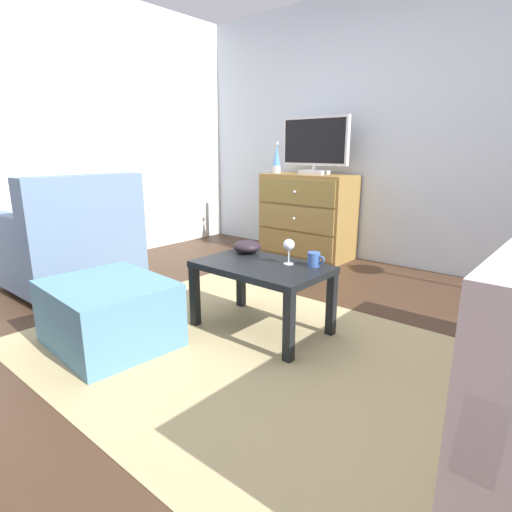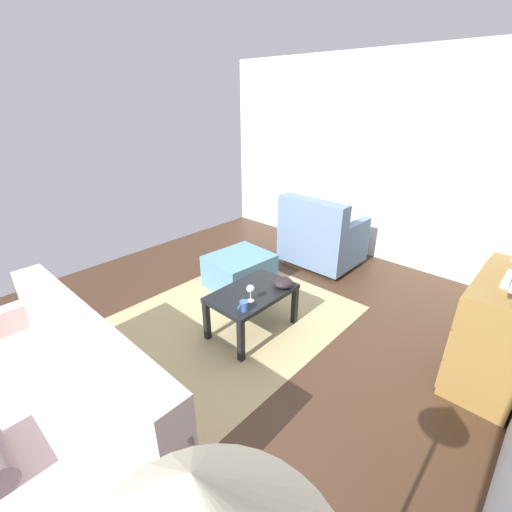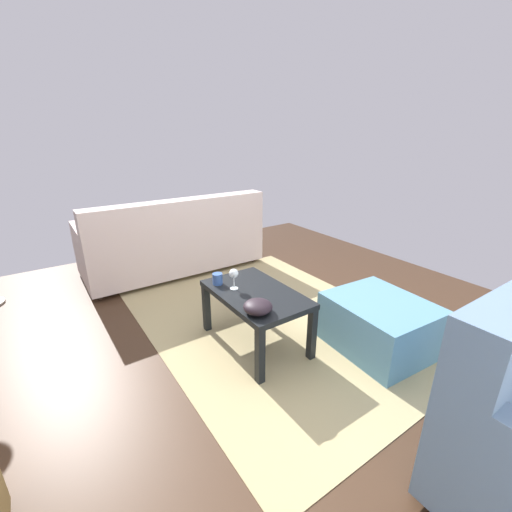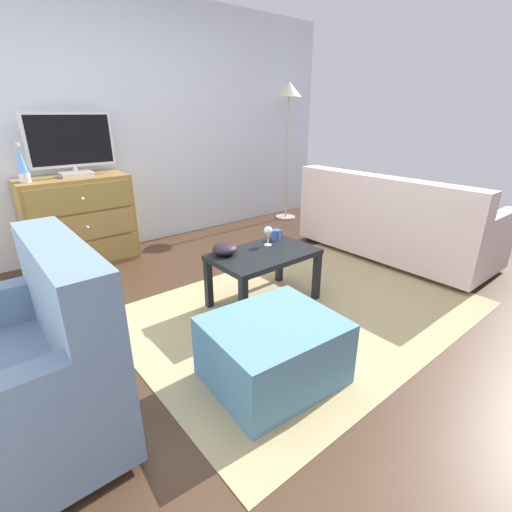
{
  "view_description": "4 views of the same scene",
  "coord_description": "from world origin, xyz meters",
  "px_view_note": "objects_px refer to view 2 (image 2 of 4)",
  "views": [
    {
      "loc": [
        1.58,
        -1.79,
        1.11
      ],
      "look_at": [
        0.18,
        -0.14,
        0.55
      ],
      "focal_mm": 28.86,
      "sensor_mm": 36.0,
      "label": 1
    },
    {
      "loc": [
        2.04,
        1.97,
        2.06
      ],
      "look_at": [
        -0.14,
        -0.03,
        0.69
      ],
      "focal_mm": 24.29,
      "sensor_mm": 36.0,
      "label": 2
    },
    {
      "loc": [
        -1.79,
        1.32,
        1.53
      ],
      "look_at": [
        0.15,
        0.0,
        0.66
      ],
      "focal_mm": 23.75,
      "sensor_mm": 36.0,
      "label": 3
    },
    {
      "loc": [
        -1.69,
        -1.9,
        1.44
      ],
      "look_at": [
        -0.06,
        0.07,
        0.43
      ],
      "focal_mm": 25.78,
      "sensor_mm": 36.0,
      "label": 4
    }
  ],
  "objects_px": {
    "wine_glass": "(250,289)",
    "armchair": "(320,238)",
    "ottoman": "(240,270)",
    "mug": "(244,306)",
    "coffee_table": "(252,297)",
    "bowl_decorative": "(283,283)",
    "dresser": "(497,330)",
    "couch_large": "(53,409)"
  },
  "relations": [
    {
      "from": "wine_glass",
      "to": "armchair",
      "type": "height_order",
      "value": "armchair"
    },
    {
      "from": "armchair",
      "to": "ottoman",
      "type": "height_order",
      "value": "armchair"
    },
    {
      "from": "mug",
      "to": "armchair",
      "type": "xyz_separation_m",
      "value": [
        -1.96,
        -0.51,
        -0.11
      ]
    },
    {
      "from": "wine_glass",
      "to": "mug",
      "type": "relative_size",
      "value": 1.38
    },
    {
      "from": "armchair",
      "to": "coffee_table",
      "type": "bearing_deg",
      "value": 11.72
    },
    {
      "from": "wine_glass",
      "to": "armchair",
      "type": "relative_size",
      "value": 0.17
    },
    {
      "from": "wine_glass",
      "to": "bowl_decorative",
      "type": "height_order",
      "value": "wine_glass"
    },
    {
      "from": "dresser",
      "to": "mug",
      "type": "relative_size",
      "value": 8.49
    },
    {
      "from": "coffee_table",
      "to": "couch_large",
      "type": "relative_size",
      "value": 0.42
    },
    {
      "from": "bowl_decorative",
      "to": "ottoman",
      "type": "height_order",
      "value": "bowl_decorative"
    },
    {
      "from": "dresser",
      "to": "mug",
      "type": "distance_m",
      "value": 1.97
    },
    {
      "from": "mug",
      "to": "bowl_decorative",
      "type": "relative_size",
      "value": 0.6
    },
    {
      "from": "dresser",
      "to": "wine_glass",
      "type": "bearing_deg",
      "value": -59.88
    },
    {
      "from": "dresser",
      "to": "ottoman",
      "type": "bearing_deg",
      "value": -83.34
    },
    {
      "from": "mug",
      "to": "couch_large",
      "type": "xyz_separation_m",
      "value": [
        1.44,
        -0.21,
        -0.14
      ]
    },
    {
      "from": "mug",
      "to": "dresser",
      "type": "bearing_deg",
      "value": 124.63
    },
    {
      "from": "mug",
      "to": "bowl_decorative",
      "type": "height_order",
      "value": "same"
    },
    {
      "from": "coffee_table",
      "to": "wine_glass",
      "type": "height_order",
      "value": "wine_glass"
    },
    {
      "from": "coffee_table",
      "to": "wine_glass",
      "type": "distance_m",
      "value": 0.24
    },
    {
      "from": "armchair",
      "to": "dresser",
      "type": "bearing_deg",
      "value": 68.48
    },
    {
      "from": "bowl_decorative",
      "to": "mug",
      "type": "bearing_deg",
      "value": 0.82
    },
    {
      "from": "mug",
      "to": "couch_large",
      "type": "height_order",
      "value": "couch_large"
    },
    {
      "from": "mug",
      "to": "ottoman",
      "type": "distance_m",
      "value": 1.25
    },
    {
      "from": "wine_glass",
      "to": "mug",
      "type": "xyz_separation_m",
      "value": [
        0.14,
        0.06,
        -0.07
      ]
    },
    {
      "from": "bowl_decorative",
      "to": "ottoman",
      "type": "xyz_separation_m",
      "value": [
        -0.3,
        -0.88,
        -0.29
      ]
    },
    {
      "from": "coffee_table",
      "to": "ottoman",
      "type": "relative_size",
      "value": 1.15
    },
    {
      "from": "dresser",
      "to": "ottoman",
      "type": "distance_m",
      "value": 2.54
    },
    {
      "from": "coffee_table",
      "to": "armchair",
      "type": "bearing_deg",
      "value": -168.28
    },
    {
      "from": "dresser",
      "to": "wine_glass",
      "type": "xyz_separation_m",
      "value": [
        0.98,
        -1.68,
        0.12
      ]
    },
    {
      "from": "coffee_table",
      "to": "armchair",
      "type": "height_order",
      "value": "armchair"
    },
    {
      "from": "bowl_decorative",
      "to": "ottoman",
      "type": "distance_m",
      "value": 0.97
    },
    {
      "from": "wine_glass",
      "to": "armchair",
      "type": "distance_m",
      "value": 1.88
    },
    {
      "from": "dresser",
      "to": "bowl_decorative",
      "type": "relative_size",
      "value": 5.12
    },
    {
      "from": "bowl_decorative",
      "to": "armchair",
      "type": "distance_m",
      "value": 1.52
    },
    {
      "from": "dresser",
      "to": "couch_large",
      "type": "bearing_deg",
      "value": -35.55
    },
    {
      "from": "coffee_table",
      "to": "dresser",
      "type": "bearing_deg",
      "value": 115.34
    },
    {
      "from": "bowl_decorative",
      "to": "armchair",
      "type": "bearing_deg",
      "value": -160.54
    },
    {
      "from": "couch_large",
      "to": "ottoman",
      "type": "bearing_deg",
      "value": -163.46
    },
    {
      "from": "wine_glass",
      "to": "ottoman",
      "type": "xyz_separation_m",
      "value": [
        -0.68,
        -0.83,
        -0.36
      ]
    },
    {
      "from": "mug",
      "to": "armchair",
      "type": "relative_size",
      "value": 0.12
    },
    {
      "from": "bowl_decorative",
      "to": "couch_large",
      "type": "bearing_deg",
      "value": -5.91
    },
    {
      "from": "coffee_table",
      "to": "couch_large",
      "type": "distance_m",
      "value": 1.72
    }
  ]
}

